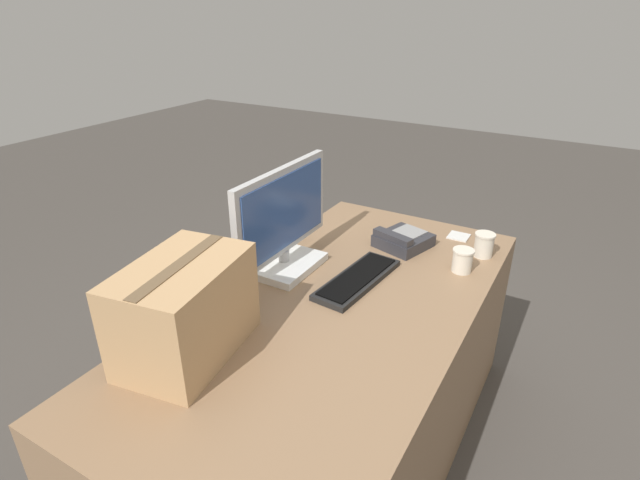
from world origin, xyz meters
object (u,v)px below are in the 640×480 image
object	(u,v)px
desk_phone	(403,240)
cardboard_box	(185,309)
keyboard	(358,279)
paper_cup_right	(484,245)
sticky_note_pad	(459,236)
paper_cup_left	(462,260)
monitor	(283,225)

from	to	relation	value
desk_phone	cardboard_box	distance (m)	1.05
keyboard	paper_cup_right	xyz separation A→B (m)	(0.46, -0.36, 0.04)
sticky_note_pad	paper_cup_right	bearing A→B (deg)	-133.90
paper_cup_right	cardboard_box	size ratio (longest dim) A/B	0.22
paper_cup_left	cardboard_box	distance (m)	1.08
monitor	keyboard	xyz separation A→B (m)	(0.04, -0.31, -0.17)
paper_cup_right	keyboard	bearing A→B (deg)	142.09
monitor	cardboard_box	size ratio (longest dim) A/B	1.26
monitor	sticky_note_pad	world-z (taller)	monitor
paper_cup_left	cardboard_box	xyz separation A→B (m)	(-0.91, 0.58, 0.10)
paper_cup_left	paper_cup_right	distance (m)	0.18
desk_phone	cardboard_box	bearing A→B (deg)	-180.00
sticky_note_pad	cardboard_box	bearing A→B (deg)	158.38
paper_cup_right	sticky_note_pad	xyz separation A→B (m)	(0.13, 0.14, -0.05)
paper_cup_right	monitor	bearing A→B (deg)	127.00
keyboard	paper_cup_left	xyz separation A→B (m)	(0.28, -0.32, 0.03)
paper_cup_right	sticky_note_pad	size ratio (longest dim) A/B	1.14
desk_phone	keyboard	bearing A→B (deg)	-168.43
desk_phone	monitor	bearing A→B (deg)	157.19
keyboard	cardboard_box	size ratio (longest dim) A/B	0.96
desk_phone	paper_cup_right	bearing A→B (deg)	-58.56
monitor	paper_cup_left	xyz separation A→B (m)	(0.33, -0.62, -0.14)
monitor	desk_phone	distance (m)	0.56
paper_cup_right	cardboard_box	xyz separation A→B (m)	(-1.09, 0.62, 0.10)
keyboard	paper_cup_left	size ratio (longest dim) A/B	4.61
paper_cup_left	paper_cup_right	world-z (taller)	paper_cup_right
paper_cup_right	cardboard_box	distance (m)	1.26
monitor	paper_cup_right	xyz separation A→B (m)	(0.50, -0.66, -0.13)
keyboard	sticky_note_pad	xyz separation A→B (m)	(0.59, -0.22, -0.01)
monitor	keyboard	world-z (taller)	monitor
cardboard_box	keyboard	bearing A→B (deg)	-22.85
cardboard_box	sticky_note_pad	xyz separation A→B (m)	(1.22, -0.48, -0.15)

